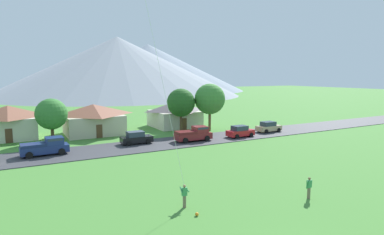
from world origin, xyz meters
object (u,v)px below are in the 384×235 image
object	(u,v)px
tree_left_of_center	(51,114)
soccer_ball	(197,214)
tree_near_left	(181,103)
pickup_truck_maroon_east_side	(194,134)
watcher_person	(309,187)
house_left_center	(94,119)
tree_center	(210,99)
parked_car_black_east_end	(136,138)
house_right_center	(8,122)
house_leftmost	(174,114)
parked_car_red_west_end	(240,132)
parked_car_tan_mid_west	(269,127)
pickup_truck_navy_west_side	(46,146)

from	to	relation	value
tree_left_of_center	soccer_ball	distance (m)	31.33
tree_near_left	pickup_truck_maroon_east_side	distance (m)	8.96
tree_near_left	soccer_ball	distance (m)	32.69
pickup_truck_maroon_east_side	watcher_person	xyz separation A→B (m)	(-2.74, -22.86, -0.18)
watcher_person	tree_near_left	bearing A→B (deg)	81.39
house_left_center	tree_center	distance (m)	18.97
parked_car_black_east_end	tree_center	bearing A→B (deg)	16.73
tree_near_left	soccer_ball	size ratio (longest dim) A/B	29.66
house_right_center	pickup_truck_maroon_east_side	bearing A→B (deg)	-31.99
tree_left_of_center	pickup_truck_maroon_east_side	bearing A→B (deg)	-27.34
house_leftmost	tree_near_left	distance (m)	5.94
pickup_truck_maroon_east_side	house_leftmost	bearing A→B (deg)	76.20
house_left_center	parked_car_red_west_end	bearing A→B (deg)	-35.40
parked_car_red_west_end	house_right_center	bearing A→B (deg)	153.73
parked_car_tan_mid_west	house_leftmost	bearing A→B (deg)	130.96
watcher_person	soccer_ball	size ratio (longest dim) A/B	6.98
tree_near_left	pickup_truck_navy_west_side	distance (m)	22.35
house_left_center	tree_center	size ratio (longest dim) A/B	1.16
parked_car_tan_mid_west	watcher_person	distance (m)	28.87
house_left_center	tree_center	bearing A→B (deg)	-19.57
tree_left_of_center	watcher_person	size ratio (longest dim) A/B	3.64
tree_left_of_center	parked_car_black_east_end	world-z (taller)	tree_left_of_center
parked_car_red_west_end	parked_car_tan_mid_west	xyz separation A→B (m)	(6.68, 1.22, 0.00)
tree_center	parked_car_red_west_end	distance (m)	8.39
tree_near_left	tree_center	bearing A→B (deg)	-19.43
tree_near_left	parked_car_black_east_end	world-z (taller)	tree_near_left
house_leftmost	pickup_truck_navy_west_side	world-z (taller)	house_leftmost
tree_near_left	tree_center	world-z (taller)	tree_center
tree_left_of_center	pickup_truck_navy_west_side	size ratio (longest dim) A/B	1.15
tree_left_of_center	house_leftmost	bearing A→B (deg)	11.07
parked_car_tan_mid_west	pickup_truck_navy_west_side	world-z (taller)	pickup_truck_navy_west_side
house_right_center	house_leftmost	bearing A→B (deg)	-2.54
house_right_center	tree_near_left	distance (m)	25.76
parked_car_tan_mid_west	parked_car_black_east_end	xyz separation A→B (m)	(-22.03, 1.50, 0.00)
pickup_truck_maroon_east_side	watcher_person	world-z (taller)	pickup_truck_maroon_east_side
house_right_center	watcher_person	distance (m)	42.34
house_leftmost	parked_car_red_west_end	xyz separation A→B (m)	(4.30, -13.87, -1.46)
tree_left_of_center	parked_car_black_east_end	size ratio (longest dim) A/B	1.43
pickup_truck_navy_west_side	watcher_person	distance (m)	29.07
parked_car_tan_mid_west	watcher_person	size ratio (longest dim) A/B	2.52
house_left_center	soccer_ball	bearing A→B (deg)	-90.82
tree_left_of_center	watcher_person	distance (m)	35.36
house_left_center	tree_near_left	xyz separation A→B (m)	(13.11, -4.67, 2.33)
pickup_truck_navy_west_side	parked_car_black_east_end	bearing A→B (deg)	4.16
tree_near_left	parked_car_red_west_end	world-z (taller)	tree_near_left
tree_near_left	parked_car_black_east_end	xyz separation A→B (m)	(-9.74, -5.90, -3.92)
parked_car_black_east_end	pickup_truck_maroon_east_side	xyz separation A→B (m)	(7.82, -2.01, 0.19)
tree_center	soccer_ball	distance (m)	33.57
house_leftmost	pickup_truck_maroon_east_side	bearing A→B (deg)	-103.80
pickup_truck_navy_west_side	soccer_ball	size ratio (longest dim) A/B	22.03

